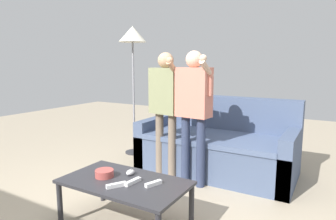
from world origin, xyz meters
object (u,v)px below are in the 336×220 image
at_px(coffee_table, 125,186).
at_px(game_remote_nunchuk, 130,172).
at_px(player_center, 194,102).
at_px(snack_bowl, 105,173).
at_px(floor_lamp, 133,41).
at_px(game_remote_wand_far, 133,182).
at_px(player_left, 166,100).
at_px(game_remote_wand_near, 117,185).
at_px(game_remote_wand_spare, 153,184).
at_px(couch, 217,147).

xyz_separation_m(coffee_table, game_remote_nunchuk, (-0.03, 0.12, 0.07)).
bearing_deg(game_remote_nunchuk, player_center, 80.63).
relative_size(snack_bowl, floor_lamp, 0.08).
height_order(snack_bowl, player_center, player_center).
distance_m(floor_lamp, game_remote_wand_far, 2.44).
xyz_separation_m(floor_lamp, player_left, (0.89, -0.57, -0.73)).
distance_m(snack_bowl, game_remote_wand_near, 0.25).
height_order(coffee_table, game_remote_wand_spare, game_remote_wand_spare).
relative_size(couch, game_remote_wand_near, 12.09).
distance_m(couch, player_center, 0.84).
relative_size(couch, game_remote_wand_spare, 12.45).
distance_m(couch, floor_lamp, 1.90).
bearing_deg(coffee_table, game_remote_wand_near, -78.20).
bearing_deg(game_remote_wand_far, snack_bowl, -179.18).
bearing_deg(player_left, game_remote_wand_far, -72.34).
height_order(snack_bowl, player_left, player_left).
distance_m(snack_bowl, game_remote_wand_spare, 0.46).
height_order(couch, game_remote_nunchuk, couch).
distance_m(couch, game_remote_nunchuk, 1.50).
bearing_deg(player_center, player_left, 171.76).
xyz_separation_m(coffee_table, player_center, (0.12, 1.05, 0.58)).
bearing_deg(couch, player_left, -132.39).
bearing_deg(game_remote_wand_near, coffee_table, 101.80).
xyz_separation_m(couch, player_left, (-0.46, -0.50, 0.61)).
relative_size(couch, player_left, 1.27).
xyz_separation_m(snack_bowl, game_remote_nunchuk, (0.16, 0.14, -0.01)).
bearing_deg(game_remote_nunchuk, game_remote_wand_spare, -16.10).
height_order(coffee_table, game_remote_wand_near, game_remote_wand_near).
bearing_deg(coffee_table, game_remote_wand_spare, 8.58).
height_order(player_left, game_remote_wand_near, player_left).
xyz_separation_m(couch, floor_lamp, (-1.34, 0.07, 1.35)).
bearing_deg(game_remote_wand_spare, snack_bowl, -173.25).
relative_size(coffee_table, game_remote_nunchuk, 11.72).
distance_m(game_remote_nunchuk, player_left, 1.12).
distance_m(player_center, game_remote_wand_near, 1.29).
height_order(player_left, game_remote_wand_far, player_left).
bearing_deg(game_remote_wand_spare, game_remote_wand_far, -162.97).
xyz_separation_m(coffee_table, player_left, (-0.26, 1.10, 0.57)).
xyz_separation_m(couch, snack_bowl, (-0.39, -1.62, 0.12)).
height_order(game_remote_wand_far, game_remote_wand_spare, same).
relative_size(floor_lamp, game_remote_wand_far, 11.55).
distance_m(coffee_table, game_remote_wand_far, 0.11).
bearing_deg(snack_bowl, coffee_table, 4.37).
distance_m(floor_lamp, player_center, 1.59).
xyz_separation_m(couch, game_remote_nunchuk, (-0.23, -1.48, 0.11)).
relative_size(player_left, game_remote_wand_far, 9.06).
relative_size(coffee_table, snack_bowl, 6.66).
distance_m(player_center, game_remote_wand_spare, 1.14).
distance_m(floor_lamp, game_remote_wand_spare, 2.49).
xyz_separation_m(game_remote_nunchuk, player_left, (-0.23, 0.98, 0.50)).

